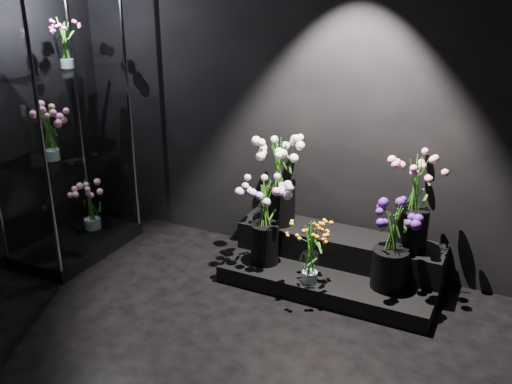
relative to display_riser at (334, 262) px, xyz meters
The scene contains 11 objects.
wall_back 1.37m from the display_riser, 145.73° to the left, with size 4.00×4.00×0.00m, color black.
display_riser is the anchor object (origin of this frame).
display_case 2.40m from the display_riser, 167.35° to the right, with size 0.61×1.02×2.23m.
bouquet_orange_bells 0.42m from the display_riser, 102.95° to the right, with size 0.31×0.31×0.48m.
bouquet_lilac 0.66m from the display_riser, 158.35° to the right, with size 0.45×0.45×0.69m.
bouquet_purple 0.58m from the display_riser, 18.20° to the right, with size 0.34×0.34×0.63m.
bouquet_cream_roses 0.80m from the display_riser, behind, with size 0.38×0.38×0.72m.
bouquet_pink_roses 0.81m from the display_riser, ahead, with size 0.40×0.40×0.71m.
bouquet_case_pink 2.41m from the display_riser, 162.55° to the right, with size 0.36×0.36×0.43m.
bouquet_case_magenta 2.68m from the display_riser, behind, with size 0.26×0.26×0.38m.
bouquet_case_base_pink 2.18m from the display_riser, behind, with size 0.41×0.41×0.45m.
Camera 1 is at (1.62, -2.07, 2.27)m, focal length 40.00 mm.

